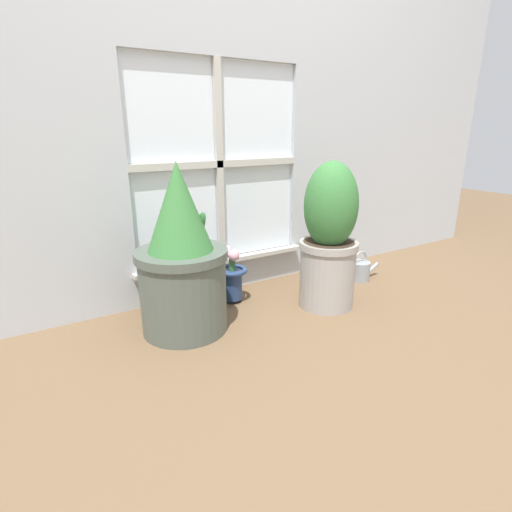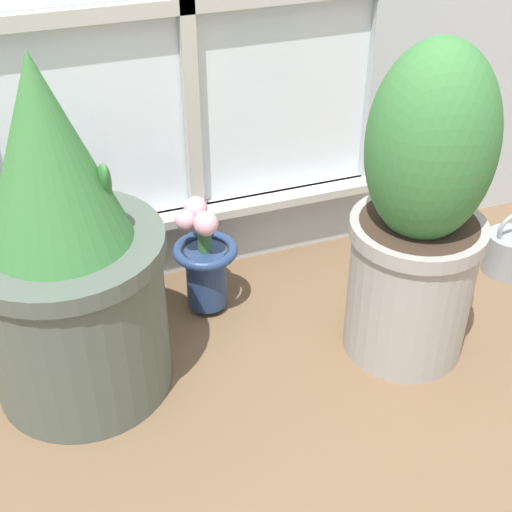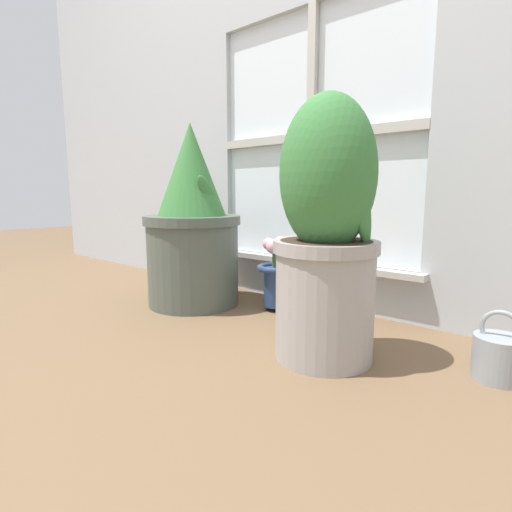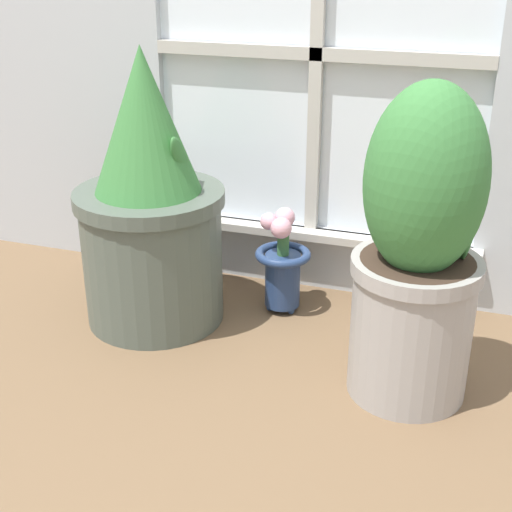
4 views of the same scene
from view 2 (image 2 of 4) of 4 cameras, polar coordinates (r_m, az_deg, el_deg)
The scene contains 5 objects.
ground_plane at distance 1.53m, azimuth 2.55°, elevation -14.20°, with size 10.00×10.00×0.00m, color brown.
potted_plant_left at distance 1.49m, azimuth -14.97°, elevation -0.36°, with size 0.41×0.41×0.76m.
potted_plant_right at distance 1.56m, azimuth 13.04°, elevation 3.13°, with size 0.30×0.30×0.74m.
flower_vase at distance 1.75m, azimuth -4.13°, elevation -0.18°, with size 0.16×0.16×0.30m.
watering_can at distance 2.05m, azimuth 19.56°, elevation 0.36°, with size 0.22×0.12×0.19m.
Camera 2 is at (-0.40, -0.92, 1.16)m, focal length 50.00 mm.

